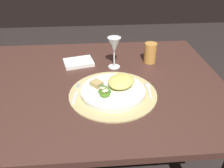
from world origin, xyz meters
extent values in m
cube|color=#452922|center=(0.00, 0.00, 0.69)|extent=(1.17, 0.92, 0.03)
cylinder|color=#452725|center=(-0.51, 0.38, 0.34)|extent=(0.08, 0.08, 0.68)
cylinder|color=#4A2620|center=(0.51, 0.38, 0.34)|extent=(0.08, 0.08, 0.68)
cylinder|color=tan|center=(0.06, -0.11, 0.71)|extent=(0.37, 0.37, 0.01)
cylinder|color=white|center=(0.06, -0.11, 0.72)|extent=(0.27, 0.27, 0.02)
ellipsoid|color=#DBCE64|center=(0.10, -0.08, 0.75)|extent=(0.16, 0.17, 0.04)
ellipsoid|color=#417712|center=(0.03, -0.13, 0.74)|extent=(0.05, 0.05, 0.02)
ellipsoid|color=#437A1E|center=(0.02, -0.13, 0.74)|extent=(0.05, 0.04, 0.01)
ellipsoid|color=#40722D|center=(0.02, -0.12, 0.74)|extent=(0.06, 0.07, 0.02)
ellipsoid|color=#326C1E|center=(0.03, -0.14, 0.74)|extent=(0.06, 0.06, 0.01)
ellipsoid|color=#4C7A1F|center=(0.02, -0.16, 0.74)|extent=(0.05, 0.05, 0.01)
cube|color=beige|center=(0.02, -0.13, 0.75)|extent=(0.03, 0.03, 0.01)
cube|color=beige|center=(0.03, -0.16, 0.76)|extent=(0.03, 0.02, 0.01)
cube|color=tan|center=(-0.01, -0.08, 0.74)|extent=(0.06, 0.06, 0.02)
cube|color=silver|center=(-0.10, -0.14, 0.72)|extent=(0.02, 0.09, 0.00)
cube|color=silver|center=(-0.09, -0.05, 0.72)|extent=(0.01, 0.04, 0.00)
cube|color=silver|center=(-0.09, -0.05, 0.72)|extent=(0.01, 0.04, 0.00)
cube|color=silver|center=(-0.09, -0.05, 0.72)|extent=(0.01, 0.04, 0.00)
cube|color=silver|center=(-0.08, -0.05, 0.72)|extent=(0.01, 0.04, 0.00)
cube|color=silver|center=(0.22, -0.13, 0.72)|extent=(0.02, 0.09, 0.00)
ellipsoid|color=silver|center=(0.22, -0.07, 0.72)|extent=(0.03, 0.04, 0.01)
cube|color=white|center=(-0.10, 0.18, 0.72)|extent=(0.17, 0.14, 0.02)
cylinder|color=silver|center=(0.09, 0.13, 0.71)|extent=(0.06, 0.06, 0.00)
cylinder|color=silver|center=(0.09, 0.13, 0.75)|extent=(0.01, 0.01, 0.08)
cone|color=silver|center=(0.09, 0.13, 0.83)|extent=(0.07, 0.07, 0.08)
cylinder|color=#CC8C3E|center=(0.28, 0.17, 0.76)|extent=(0.06, 0.06, 0.11)
camera|label=1|loc=(-0.01, -0.93, 1.27)|focal=37.28mm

